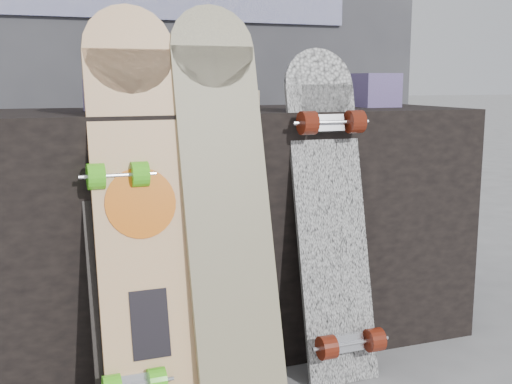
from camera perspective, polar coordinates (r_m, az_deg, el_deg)
name	(u,v)px	position (r m, az deg, el deg)	size (l,w,h in m)	color
vendor_table	(231,226)	(2.22, -2.22, -3.03)	(1.60, 0.60, 0.80)	black
booth	(170,33)	(2.98, -7.62, 13.80)	(2.40, 0.22, 2.20)	#37363C
merch_box_purple	(114,95)	(2.06, -12.47, 8.41)	(0.18, 0.12, 0.10)	#47346C
merch_box_small	(375,90)	(2.38, 10.55, 8.89)	(0.14, 0.14, 0.12)	#47346C
merch_box_flat	(226,99)	(2.32, -2.69, 8.28)	(0.22, 0.10, 0.06)	#D1B78C
longboard_geisha	(140,197)	(1.76, -10.30, -0.47)	(0.25, 0.30, 1.11)	tan
longboard_celtic	(226,190)	(1.80, -2.71, 0.13)	(0.25, 0.34, 1.11)	beige
longboard_cascadia	(332,209)	(1.95, 6.75, -1.54)	(0.23, 0.31, 1.00)	silver
skateboard_dark	(122,259)	(1.78, -11.80, -5.89)	(0.19, 0.31, 0.82)	black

